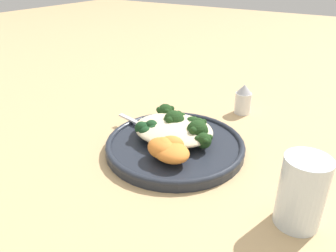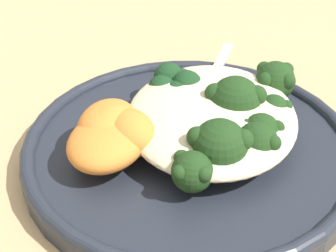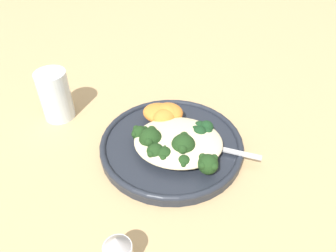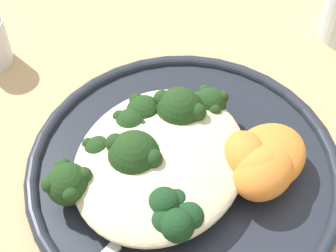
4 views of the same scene
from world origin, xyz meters
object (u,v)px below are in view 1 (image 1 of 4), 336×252
object	(u,v)px
broccoli_stalk_2	(193,128)
broccoli_stalk_0	(196,140)
water_glass	(302,192)
sweet_potato_chunk_1	(162,148)
broccoli_stalk_6	(166,116)
broccoli_stalk_3	(185,128)
salt_shaker	(243,99)
broccoli_stalk_5	(174,122)
sweet_potato_chunk_2	(171,152)
plate	(173,144)
broccoli_stalk_4	(176,126)
kale_tuft	(147,129)
sweet_potato_chunk_3	(171,145)
quinoa_mound	(173,129)
sweet_potato_chunk_0	(163,148)
broccoli_stalk_1	(194,132)
spoon	(146,126)

from	to	relation	value
broccoli_stalk_2	broccoli_stalk_0	bearing A→B (deg)	-113.87
water_glass	sweet_potato_chunk_1	bearing A→B (deg)	177.19
broccoli_stalk_6	sweet_potato_chunk_1	distance (m)	0.14
broccoli_stalk_3	salt_shaker	distance (m)	0.20
broccoli_stalk_5	sweet_potato_chunk_2	world-z (taller)	broccoli_stalk_5
plate	sweet_potato_chunk_1	xyz separation A→B (m)	(0.02, -0.06, 0.03)
broccoli_stalk_4	sweet_potato_chunk_2	distance (m)	0.11
broccoli_stalk_0	kale_tuft	distance (m)	0.10
broccoli_stalk_2	water_glass	xyz separation A→B (m)	(0.23, -0.11, 0.02)
broccoli_stalk_5	sweet_potato_chunk_2	xyz separation A→B (m)	(0.05, -0.09, -0.01)
plate	salt_shaker	xyz separation A→B (m)	(0.05, 0.23, 0.02)
broccoli_stalk_6	plate	bearing A→B (deg)	-172.08
broccoli_stalk_2	sweet_potato_chunk_2	bearing A→B (deg)	-144.33
sweet_potato_chunk_1	kale_tuft	xyz separation A→B (m)	(-0.06, 0.05, -0.00)
sweet_potato_chunk_1	kale_tuft	size ratio (longest dim) A/B	1.19
sweet_potato_chunk_1	sweet_potato_chunk_3	size ratio (longest dim) A/B	1.20
quinoa_mound	salt_shaker	xyz separation A→B (m)	(0.06, 0.22, -0.00)
broccoli_stalk_3	broccoli_stalk_5	bearing A→B (deg)	114.52
quinoa_mound	broccoli_stalk_6	bearing A→B (deg)	138.09
broccoli_stalk_3	water_glass	distance (m)	0.27
broccoli_stalk_3	sweet_potato_chunk_0	distance (m)	0.09
quinoa_mound	sweet_potato_chunk_3	bearing A→B (deg)	-61.62
broccoli_stalk_0	broccoli_stalk_4	size ratio (longest dim) A/B	0.85
broccoli_stalk_6	quinoa_mound	bearing A→B (deg)	-167.61
plate	water_glass	xyz separation A→B (m)	(0.25, -0.07, 0.04)
broccoli_stalk_0	plate	bearing A→B (deg)	169.53
broccoli_stalk_5	broccoli_stalk_4	bearing A→B (deg)	-42.77
broccoli_stalk_1	kale_tuft	world-z (taller)	broccoli_stalk_1
plate	sweet_potato_chunk_0	distance (m)	0.07
sweet_potato_chunk_1	spoon	bearing A→B (deg)	139.94
broccoli_stalk_6	sweet_potato_chunk_1	size ratio (longest dim) A/B	1.90
spoon	kale_tuft	bearing A→B (deg)	141.29
quinoa_mound	sweet_potato_chunk_1	distance (m)	0.08
sweet_potato_chunk_0	broccoli_stalk_6	bearing A→B (deg)	121.54
broccoli_stalk_1	broccoli_stalk_2	distance (m)	0.02
broccoli_stalk_5	quinoa_mound	bearing A→B (deg)	-165.09
quinoa_mound	broccoli_stalk_5	size ratio (longest dim) A/B	1.86
sweet_potato_chunk_0	salt_shaker	distance (m)	0.30
sweet_potato_chunk_0	kale_tuft	world-z (taller)	sweet_potato_chunk_0
sweet_potato_chunk_1	broccoli_stalk_4	bearing A→B (deg)	108.15
broccoli_stalk_5	plate	bearing A→B (deg)	-166.52
sweet_potato_chunk_1	water_glass	distance (m)	0.23
sweet_potato_chunk_1	spoon	xyz separation A→B (m)	(-0.09, 0.07, -0.01)
quinoa_mound	kale_tuft	xyz separation A→B (m)	(-0.04, -0.03, 0.00)
broccoli_stalk_5	broccoli_stalk_6	xyz separation A→B (m)	(-0.03, 0.02, -0.01)
broccoli_stalk_3	broccoli_stalk_5	size ratio (longest dim) A/B	1.25
plate	sweet_potato_chunk_2	bearing A→B (deg)	-60.98
salt_shaker	broccoli_stalk_3	bearing A→B (deg)	-101.91
broccoli_stalk_2	sweet_potato_chunk_2	xyz separation A→B (m)	(0.01, -0.10, 0.00)
kale_tuft	spoon	world-z (taller)	kale_tuft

